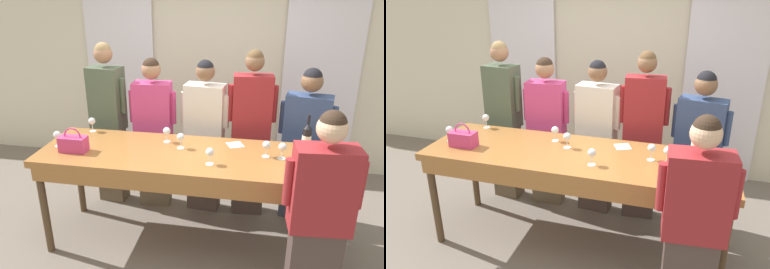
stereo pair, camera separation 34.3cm
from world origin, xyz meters
TOP-DOWN VIEW (x-y plane):
  - ground_plane at (0.00, 0.00)m, footprint 18.00×18.00m
  - wall_back at (0.00, 1.95)m, footprint 12.00×0.06m
  - curtain_panel_left at (-1.34, 1.88)m, footprint 0.95×0.03m
  - curtain_panel_right at (1.34, 1.88)m, footprint 0.95×0.03m
  - tasting_bar at (0.00, -0.02)m, footprint 2.79×0.86m
  - wine_bottle at (1.05, 0.33)m, footprint 0.09×0.09m
  - handbag at (-1.06, -0.15)m, footprint 0.25×0.13m
  - wine_glass_front_left at (-0.27, 0.22)m, footprint 0.07×0.07m
  - wine_glass_front_mid at (0.68, 0.05)m, footprint 0.07×0.07m
  - wine_glass_front_right at (0.20, -0.19)m, footprint 0.07×0.07m
  - wine_glass_center_left at (-0.11, 0.09)m, footprint 0.07×0.07m
  - wine_glass_center_mid at (-1.11, 0.36)m, footprint 0.07×0.07m
  - wine_glass_center_right at (-1.26, -0.07)m, footprint 0.07×0.07m
  - wine_glass_back_left at (0.81, 0.03)m, footprint 0.07×0.07m
  - wine_glass_back_mid at (1.01, -0.04)m, footprint 0.07×0.07m
  - napkin at (0.39, 0.26)m, footprint 0.19×0.19m
  - guest_olive_jacket at (-1.07, 0.70)m, footprint 0.47×0.28m
  - guest_pink_top at (-0.55, 0.70)m, footprint 0.52×0.25m
  - guest_cream_sweater at (0.03, 0.70)m, footprint 0.53×0.27m
  - guest_striped_shirt at (0.52, 0.70)m, footprint 0.52×0.24m
  - guest_navy_coat at (1.08, 0.70)m, footprint 0.57×0.30m
  - host_pouring at (1.06, -0.68)m, footprint 0.55×0.26m

SIDE VIEW (x-z plane):
  - ground_plane at x=0.00m, z-range 0.00..0.00m
  - host_pouring at x=1.06m, z-range 0.02..1.71m
  - guest_navy_coat at x=1.08m, z-range 0.03..1.71m
  - guest_cream_sweater at x=0.03m, z-range 0.02..1.75m
  - guest_pink_top at x=-0.55m, z-range 0.03..1.75m
  - tasting_bar at x=0.00m, z-range 0.41..1.41m
  - guest_striped_shirt at x=0.52m, z-range 0.04..1.87m
  - guest_olive_jacket at x=-1.07m, z-range 0.04..1.91m
  - napkin at x=0.39m, z-range 0.99..1.00m
  - handbag at x=-1.06m, z-range 0.96..1.19m
  - wine_glass_center_mid at x=-1.11m, z-range 1.03..1.18m
  - wine_glass_back_mid at x=1.01m, z-range 1.03..1.18m
  - wine_glass_front_left at x=-0.27m, z-range 1.03..1.18m
  - wine_glass_front_mid at x=0.68m, z-range 1.03..1.18m
  - wine_glass_front_right at x=0.20m, z-range 1.03..1.18m
  - wine_glass_center_left at x=-0.11m, z-range 1.03..1.18m
  - wine_glass_center_right at x=-1.26m, z-range 1.03..1.18m
  - wine_glass_back_left at x=0.81m, z-range 1.03..1.18m
  - wine_bottle at x=1.05m, z-range 0.95..1.27m
  - curtain_panel_left at x=-1.34m, z-range 0.00..2.69m
  - curtain_panel_right at x=1.34m, z-range 0.00..2.69m
  - wall_back at x=0.00m, z-range 0.00..2.80m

